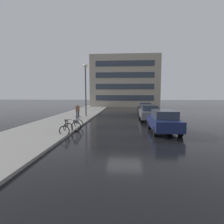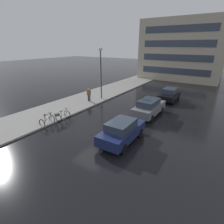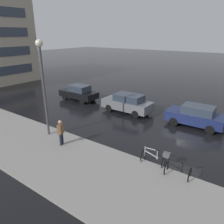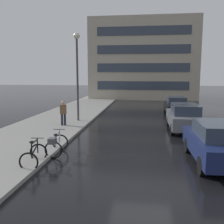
% 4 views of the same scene
% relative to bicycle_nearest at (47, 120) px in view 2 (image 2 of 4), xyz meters
% --- Properties ---
extents(ground_plane, '(140.00, 140.00, 0.00)m').
position_rel_bicycle_nearest_xyz_m(ground_plane, '(3.91, 1.07, -0.39)').
color(ground_plane, black).
extents(sidewalk_kerb, '(4.80, 60.00, 0.14)m').
position_rel_bicycle_nearest_xyz_m(sidewalk_kerb, '(-2.09, 11.07, -0.32)').
color(sidewalk_kerb, gray).
rests_on(sidewalk_kerb, ground).
extents(bicycle_nearest, '(0.80, 1.21, 0.99)m').
position_rel_bicycle_nearest_xyz_m(bicycle_nearest, '(0.00, 0.00, 0.00)').
color(bicycle_nearest, black).
rests_on(bicycle_nearest, ground).
extents(bicycle_second, '(0.82, 1.47, 0.97)m').
position_rel_bicycle_nearest_xyz_m(bicycle_second, '(0.38, 1.26, 0.09)').
color(bicycle_second, black).
rests_on(bicycle_second, ground).
extents(car_navy, '(1.84, 4.04, 1.58)m').
position_rel_bicycle_nearest_xyz_m(car_navy, '(6.66, 1.09, 0.42)').
color(car_navy, navy).
rests_on(car_navy, ground).
extents(car_grey, '(1.83, 4.27, 1.60)m').
position_rel_bicycle_nearest_xyz_m(car_grey, '(6.35, 6.67, 0.43)').
color(car_grey, slate).
rests_on(car_grey, ground).
extents(car_black, '(1.74, 3.97, 1.53)m').
position_rel_bicycle_nearest_xyz_m(car_black, '(6.60, 12.56, 0.38)').
color(car_black, black).
rests_on(car_black, ground).
extents(pedestrian, '(0.45, 0.34, 1.70)m').
position_rel_bicycle_nearest_xyz_m(pedestrian, '(-1.07, 6.69, 0.57)').
color(pedestrian, '#1E2333').
rests_on(pedestrian, ground).
extents(streetlamp, '(0.44, 0.44, 6.10)m').
position_rel_bicycle_nearest_xyz_m(streetlamp, '(-0.59, 8.47, 3.75)').
color(streetlamp, '#424247').
rests_on(streetlamp, ground).
extents(building_facade_main, '(14.37, 10.90, 10.74)m').
position_rel_bicycle_nearest_xyz_m(building_facade_main, '(3.76, 29.75, 4.98)').
color(building_facade_main, '#B2A893').
rests_on(building_facade_main, ground).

